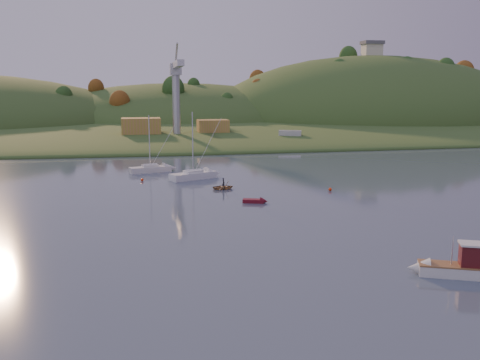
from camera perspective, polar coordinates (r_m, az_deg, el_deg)
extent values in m
plane|color=#313E51|center=(38.30, 4.36, -14.23)|extent=(500.00, 500.00, 0.00)
cube|color=#2C5321|center=(264.35, -8.99, 6.24)|extent=(620.00, 220.00, 1.50)
ellipsoid|color=#2C5321|center=(199.55, -8.29, 5.16)|extent=(640.00, 150.00, 7.00)
ellipsoid|color=#2C5321|center=(244.99, -6.46, 6.03)|extent=(140.00, 120.00, 36.00)
ellipsoid|color=#2C5321|center=(251.91, 13.59, 5.92)|extent=(150.00, 130.00, 60.00)
cube|color=beige|center=(252.00, 13.90, 13.31)|extent=(8.00, 6.00, 5.00)
cube|color=#595960|center=(252.24, 13.93, 14.04)|extent=(9.00, 7.00, 1.50)
cube|color=slate|center=(157.04, -5.69, 4.44)|extent=(42.00, 16.00, 2.40)
cube|color=#A58B37|center=(157.09, -10.50, 5.65)|extent=(11.00, 8.00, 4.80)
cube|color=#A58B37|center=(159.70, -2.91, 5.72)|extent=(9.00, 7.00, 4.00)
cylinder|color=#B7B7BC|center=(154.20, -6.81, 8.12)|extent=(2.20, 2.20, 18.00)
cube|color=#B7B7BC|center=(154.24, -6.88, 11.65)|extent=(3.20, 3.20, 3.20)
cube|color=#B7B7BC|center=(145.31, -6.62, 12.18)|extent=(1.80, 18.00, 1.60)
cube|color=#B7B7BC|center=(159.26, -7.02, 11.95)|extent=(1.80, 10.00, 1.60)
cube|color=silver|center=(48.78, 21.57, -8.96)|extent=(5.55, 3.80, 0.94)
cone|color=silver|center=(48.42, 18.48, -8.92)|extent=(2.43, 2.45, 1.88)
cube|color=brown|center=(48.63, 21.60, -8.41)|extent=(5.57, 3.85, 0.13)
cube|color=#4A1114|center=(48.63, 23.39, -7.40)|extent=(2.16, 2.10, 1.88)
cube|color=silver|center=(48.36, 23.47, -6.27)|extent=(2.43, 2.38, 0.16)
cylinder|color=silver|center=(48.28, 21.70, -7.02)|extent=(0.10, 0.10, 2.51)
cube|color=silver|center=(101.85, -9.55, 1.12)|extent=(8.02, 4.19, 1.06)
cube|color=silver|center=(101.76, -9.56, 1.44)|extent=(3.23, 2.41, 0.67)
cylinder|color=silver|center=(101.20, -9.64, 4.11)|extent=(0.18, 0.18, 9.61)
cylinder|color=silver|center=(101.73, -9.57, 1.58)|extent=(3.00, 0.90, 0.12)
cylinder|color=silver|center=(101.72, -9.57, 1.64)|extent=(2.69, 1.04, 0.36)
cube|color=white|center=(93.16, -5.01, 0.45)|extent=(8.61, 5.93, 1.15)
cube|color=white|center=(93.07, -5.02, 0.83)|extent=(3.64, 3.07, 0.73)
cylinder|color=silver|center=(92.41, -5.07, 4.00)|extent=(0.18, 0.18, 10.45)
cylinder|color=silver|center=(93.03, -5.02, 0.98)|extent=(3.06, 1.58, 0.12)
cylinder|color=white|center=(93.01, -5.02, 1.04)|extent=(2.79, 1.61, 0.36)
imported|color=#9C7C56|center=(83.55, -1.77, -0.75)|extent=(3.68, 2.92, 0.68)
imported|color=black|center=(83.48, -1.77, -0.47)|extent=(0.46, 0.61, 1.51)
cube|color=maroon|center=(73.74, 1.44, -2.24)|extent=(3.13, 2.02, 0.49)
cone|color=maroon|center=(73.61, 2.57, -2.27)|extent=(1.33, 1.43, 1.16)
cube|color=slate|center=(153.13, 5.35, 4.22)|extent=(15.69, 9.69, 1.90)
cube|color=#B7B7BC|center=(152.99, 5.36, 4.81)|extent=(7.01, 5.01, 2.53)
sphere|color=#FF370D|center=(50.36, 22.87, -8.73)|extent=(0.50, 0.50, 0.50)
sphere|color=#FF370D|center=(83.24, 9.59, -0.99)|extent=(0.50, 0.50, 0.50)
sphere|color=#FF370D|center=(92.22, -10.40, 0.03)|extent=(0.50, 0.50, 0.50)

